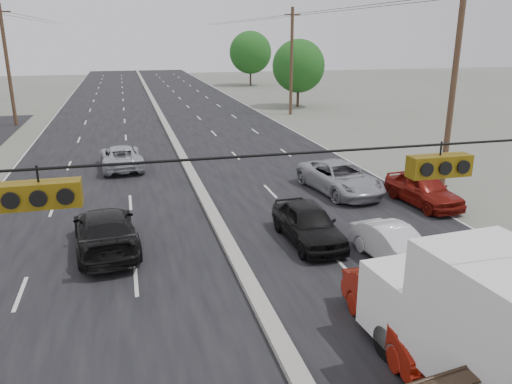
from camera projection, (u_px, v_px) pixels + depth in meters
road_surface at (173, 141)px, 36.97m from camera, size 20.00×160.00×0.02m
center_median at (173, 139)px, 36.94m from camera, size 0.50×160.00×0.20m
utility_pole_left_c at (8, 65)px, 41.63m from camera, size 1.60×0.30×10.00m
utility_pole_right_b at (453, 85)px, 24.64m from camera, size 1.60×0.30×10.00m
utility_pole_right_c at (291, 61)px, 47.70m from camera, size 1.60×0.30×10.00m
traffic_signals at (434, 164)px, 7.99m from camera, size 25.00×0.30×0.54m
tree_right_mid at (299, 66)px, 53.15m from camera, size 5.60×5.60×7.14m
tree_right_far at (250, 52)px, 76.27m from camera, size 6.40×6.40×8.16m
box_truck at (505, 342)px, 9.74m from camera, size 2.82×6.83×3.39m
red_sedan at (399, 314)px, 12.62m from camera, size 1.76×4.40×1.42m
queue_car_a at (308, 224)px, 18.62m from camera, size 1.86×4.40×1.48m
queue_car_b at (395, 246)px, 16.94m from camera, size 1.76×3.92×1.25m
queue_car_c at (340, 178)px, 24.58m from camera, size 3.16×5.62×1.48m
queue_car_e at (423, 190)px, 22.76m from camera, size 2.08×4.41×1.46m
oncoming_near at (105, 231)px, 17.91m from camera, size 2.60×5.38×1.51m
oncoming_far at (121, 157)px, 29.05m from camera, size 2.58×5.05×1.36m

